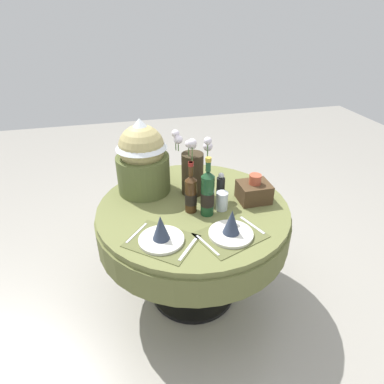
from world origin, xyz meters
TOP-DOWN VIEW (x-y plane):
  - ground at (0.00, 0.00)m, footprint 8.00×8.00m
  - dining_table at (0.00, 0.00)m, footprint 1.20×1.20m
  - place_setting_left at (-0.24, -0.30)m, footprint 0.43×0.42m
  - place_setting_right at (0.13, -0.34)m, footprint 0.41×0.36m
  - flower_vase at (0.03, 0.15)m, footprint 0.23×0.23m
  - wine_bottle_left at (0.06, -0.11)m, footprint 0.08×0.08m
  - wine_bottle_centre at (-0.03, -0.05)m, footprint 0.07×0.07m
  - tumbler_near_left at (0.16, -0.08)m, footprint 0.07×0.07m
  - pepper_mill at (0.17, 0.00)m, footprint 0.05×0.05m
  - gift_tub_back_left at (-0.27, 0.26)m, footprint 0.34×0.34m
  - woven_basket_side_right at (0.38, -0.03)m, footprint 0.19×0.17m

SIDE VIEW (x-z plane):
  - ground at x=0.00m, z-range 0.00..0.00m
  - dining_table at x=0.00m, z-range 0.23..0.96m
  - place_setting_left at x=-0.24m, z-range 0.70..0.86m
  - place_setting_right at x=0.13m, z-range 0.70..0.86m
  - tumbler_near_left at x=0.16m, z-range 0.73..0.85m
  - woven_basket_side_right at x=0.38m, z-range 0.71..0.89m
  - pepper_mill at x=0.17m, z-range 0.72..0.93m
  - wine_bottle_centre at x=-0.03m, z-range 0.69..1.01m
  - wine_bottle_left at x=0.06m, z-range 0.69..1.05m
  - flower_vase at x=0.03m, z-range 0.70..1.11m
  - gift_tub_back_left at x=-0.27m, z-range 0.74..1.23m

